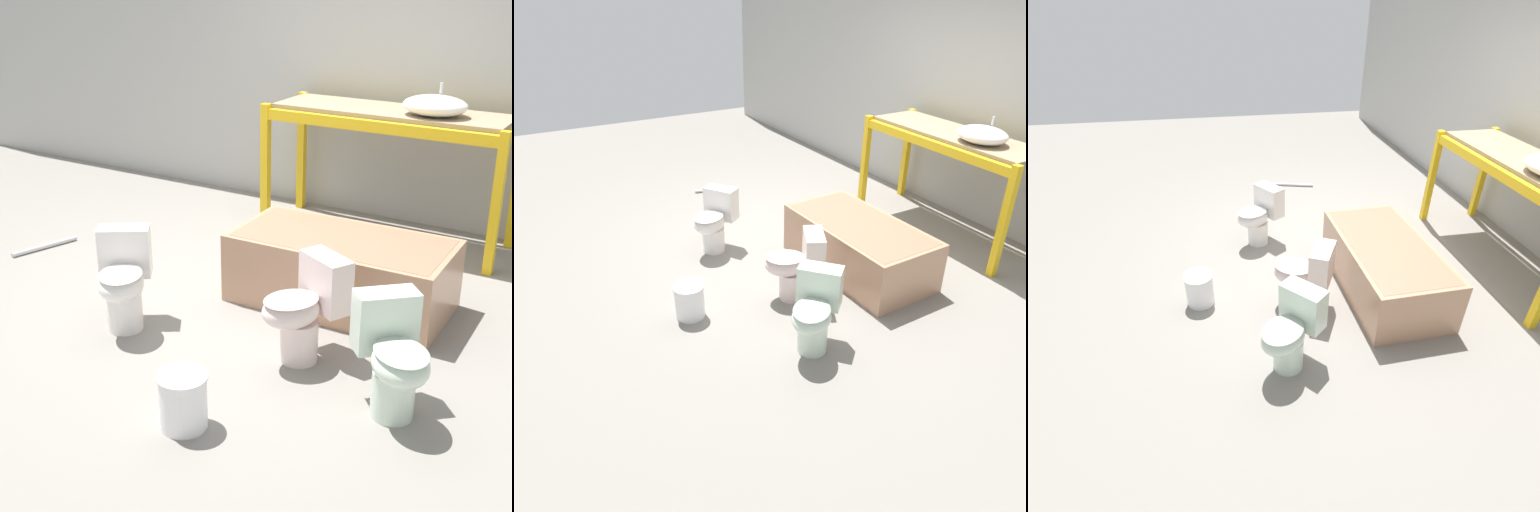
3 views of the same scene
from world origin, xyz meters
TOP-DOWN VIEW (x-y plane):
  - ground_plane at (0.00, 0.00)m, footprint 12.00×12.00m
  - warehouse_wall_rear at (0.00, 2.10)m, footprint 10.80×0.08m
  - shelving_rack at (0.50, 1.57)m, footprint 2.07×0.74m
  - sink_basin at (0.89, 1.49)m, footprint 0.51×0.42m
  - bathtub_main at (0.75, 0.18)m, footprint 1.51×0.81m
  - toilet_near at (-0.30, -0.88)m, footprint 0.54×0.59m
  - toilet_far at (1.54, -0.87)m, footprint 0.57×0.58m
  - toilet_extra at (0.89, -0.62)m, footprint 0.51×0.59m
  - bucket_white at (0.69, -1.55)m, footprint 0.27×0.27m
  - loose_pipe at (-1.79, -0.19)m, footprint 0.19×0.57m

SIDE VIEW (x-z plane):
  - ground_plane at x=0.00m, z-range 0.00..0.00m
  - loose_pipe at x=-1.79m, z-range 0.00..0.04m
  - bucket_white at x=0.69m, z-range 0.01..0.31m
  - bathtub_main at x=0.75m, z-range 0.04..0.53m
  - toilet_near at x=-0.30m, z-range 0.02..0.66m
  - toilet_far at x=1.54m, z-range 0.02..0.66m
  - toilet_extra at x=0.89m, z-range 0.02..0.66m
  - shelving_rack at x=0.50m, z-range 0.38..1.49m
  - sink_basin at x=0.89m, z-range 1.07..1.31m
  - warehouse_wall_rear at x=0.00m, z-range 0.00..3.20m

